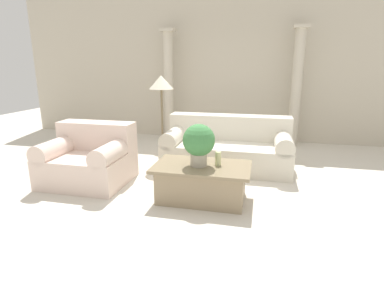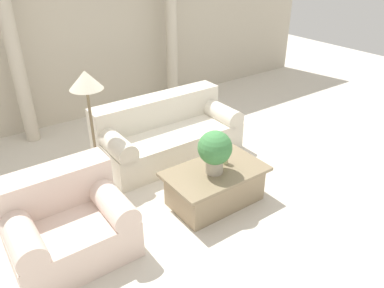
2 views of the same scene
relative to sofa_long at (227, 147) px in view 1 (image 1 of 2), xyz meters
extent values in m
plane|color=silver|center=(-0.20, -0.86, -0.34)|extent=(16.00, 16.00, 0.00)
cube|color=beige|center=(-0.20, 2.02, 1.26)|extent=(10.00, 0.06, 3.20)
cube|color=beige|center=(0.00, -0.07, -0.13)|extent=(2.04, 0.96, 0.43)
cube|color=beige|center=(0.00, 0.24, 0.29)|extent=(2.04, 0.34, 0.41)
cylinder|color=beige|center=(-0.88, -0.07, 0.16)|extent=(0.28, 0.96, 0.28)
cylinder|color=beige|center=(0.88, -0.07, 0.16)|extent=(0.28, 0.96, 0.28)
cube|color=beige|center=(-1.88, -1.16, -0.13)|extent=(1.15, 0.96, 0.43)
cube|color=beige|center=(-1.88, -0.85, 0.29)|extent=(1.15, 0.34, 0.41)
cylinder|color=beige|center=(-2.31, -1.16, 0.16)|extent=(0.28, 0.96, 0.28)
cylinder|color=beige|center=(-1.45, -1.16, 0.16)|extent=(0.28, 0.96, 0.28)
cube|color=#998466|center=(-0.17, -1.34, -0.13)|extent=(1.05, 0.63, 0.41)
cube|color=#897759|center=(-0.17, -1.34, 0.09)|extent=(1.19, 0.72, 0.04)
cylinder|color=#B2A893|center=(-0.20, -1.37, 0.19)|extent=(0.20, 0.20, 0.16)
sphere|color=#428447|center=(-0.20, -1.37, 0.44)|extent=(0.39, 0.39, 0.39)
cylinder|color=beige|center=(0.03, -1.29, 0.20)|extent=(0.07, 0.07, 0.17)
cylinder|color=brown|center=(-1.11, -0.04, -0.32)|extent=(0.20, 0.20, 0.03)
cylinder|color=brown|center=(-1.11, -0.04, 0.31)|extent=(0.04, 0.04, 1.24)
cone|color=beige|center=(-1.11, -0.04, 1.05)|extent=(0.40, 0.40, 0.22)
cylinder|color=beige|center=(-1.51, 1.65, 0.83)|extent=(0.21, 0.21, 2.34)
cube|color=beige|center=(-1.51, 1.65, 2.03)|extent=(0.29, 0.29, 0.06)
cylinder|color=beige|center=(1.18, 1.65, 0.83)|extent=(0.21, 0.21, 2.34)
cube|color=beige|center=(1.18, 1.65, 2.03)|extent=(0.29, 0.29, 0.06)
camera|label=1|loc=(0.50, -4.80, 1.31)|focal=28.00mm
camera|label=2|loc=(-2.56, -4.20, 2.48)|focal=35.00mm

